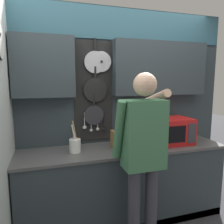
% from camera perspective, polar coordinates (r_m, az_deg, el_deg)
% --- Properties ---
extents(ground_plane, '(14.00, 14.00, 0.00)m').
position_cam_1_polar(ground_plane, '(2.95, 3.00, -25.79)').
color(ground_plane, '#38383D').
extents(base_cabinet_counter, '(2.39, 0.61, 0.88)m').
position_cam_1_polar(base_cabinet_counter, '(2.73, 3.09, -18.18)').
color(base_cabinet_counter, '#2D383D').
rests_on(base_cabinet_counter, ground_plane).
extents(back_wall_unit, '(2.96, 0.20, 2.51)m').
position_cam_1_polar(back_wall_unit, '(2.70, 1.69, 5.25)').
color(back_wall_unit, '#2D383D').
rests_on(back_wall_unit, ground_plane).
extents(microwave, '(0.47, 0.37, 0.31)m').
position_cam_1_polar(microwave, '(2.78, 15.13, -4.72)').
color(microwave, red).
rests_on(microwave, base_cabinet_counter).
extents(knife_block, '(0.12, 0.16, 0.28)m').
position_cam_1_polar(knife_block, '(2.50, 1.36, -7.11)').
color(knife_block, brown).
rests_on(knife_block, base_cabinet_counter).
extents(utensil_crock, '(0.12, 0.12, 0.35)m').
position_cam_1_polar(utensil_crock, '(2.41, -9.63, -8.45)').
color(utensil_crock, white).
rests_on(utensil_crock, base_cabinet_counter).
extents(person, '(0.54, 0.66, 1.72)m').
position_cam_1_polar(person, '(2.07, 8.17, -9.28)').
color(person, '#383842').
rests_on(person, ground_plane).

